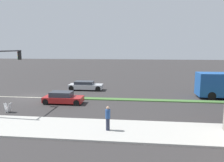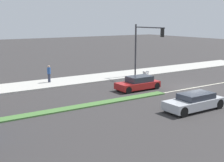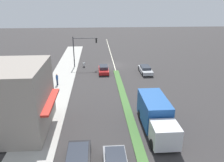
{
  "view_description": "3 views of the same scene",
  "coord_description": "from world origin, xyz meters",
  "views": [
    {
      "loc": [
        23.41,
        12.35,
        5.77
      ],
      "look_at": [
        -0.48,
        9.61,
        2.01
      ],
      "focal_mm": 35.0,
      "sensor_mm": 36.0,
      "label": 1
    },
    {
      "loc": [
        -19.44,
        21.86,
        6.29
      ],
      "look_at": [
        0.12,
        9.0,
        1.61
      ],
      "focal_mm": 50.0,
      "sensor_mm": 36.0,
      "label": 2
    },
    {
      "loc": [
        3.42,
        41.0,
        11.92
      ],
      "look_at": [
        1.3,
        12.28,
        1.2
      ],
      "focal_mm": 35.0,
      "sensor_mm": 36.0,
      "label": 3
    }
  ],
  "objects": [
    {
      "name": "lane_marking_center",
      "position": [
        0.0,
        0.0,
        0.0
      ],
      "size": [
        0.16,
        60.0,
        0.01
      ],
      "primitive_type": "cube",
      "color": "beige",
      "rests_on": "ground"
    },
    {
      "name": "building_corner_store",
      "position": [
        10.94,
        21.95,
        3.32
      ],
      "size": [
        6.27,
        7.24,
        6.4
      ],
      "color": "gray",
      "rests_on": "sidewalk_right"
    },
    {
      "name": "pedestrian",
      "position": [
        9.25,
        10.44,
        1.01
      ],
      "size": [
        0.34,
        0.34,
        1.69
      ],
      "color": "#282D42",
      "rests_on": "sidewalk_right"
    },
    {
      "name": "median_strip",
      "position": [
        0.0,
        27.0,
        0.05
      ],
      "size": [
        0.9,
        46.0,
        0.1
      ],
      "primitive_type": "cube",
      "color": "#477538",
      "rests_on": "ground"
    },
    {
      "name": "hatchback_red",
      "position": [
        2.2,
        4.82,
        0.59
      ],
      "size": [
        1.73,
        4.0,
        1.23
      ],
      "color": "#AD1E1E",
      "rests_on": "ground"
    },
    {
      "name": "sidewalk_right",
      "position": [
        9.0,
        18.5,
        0.06
      ],
      "size": [
        4.0,
        73.0,
        0.12
      ],
      "primitive_type": "cube",
      "color": "#B2AFA8",
      "rests_on": "ground"
    },
    {
      "name": "suv_black",
      "position": [
        5.0,
        27.55,
        0.6
      ],
      "size": [
        1.87,
        4.51,
        1.22
      ],
      "color": "black",
      "rests_on": "ground"
    },
    {
      "name": "delivery_truck",
      "position": [
        -2.2,
        22.72,
        1.47
      ],
      "size": [
        2.44,
        7.5,
        2.87
      ],
      "color": "silver",
      "rests_on": "ground"
    },
    {
      "name": "ground_plane",
      "position": [
        0.0,
        18.0,
        0.0
      ],
      "size": [
        160.0,
        160.0,
        0.0
      ],
      "primitive_type": "plane",
      "color": "#333030"
    },
    {
      "name": "warning_aframe_sign",
      "position": [
        5.78,
        0.98,
        0.43
      ],
      "size": [
        0.45,
        0.53,
        0.84
      ],
      "color": "silver",
      "rests_on": "ground"
    },
    {
      "name": "traffic_signal_main",
      "position": [
        6.12,
        1.03,
        3.9
      ],
      "size": [
        4.59,
        0.34,
        5.6
      ],
      "color": "#333338",
      "rests_on": "sidewalk_right"
    },
    {
      "name": "sedan_silver",
      "position": [
        -5.0,
        5.49,
        0.6
      ],
      "size": [
        1.76,
        4.51,
        1.2
      ],
      "color": "#B7BABF",
      "rests_on": "ground"
    }
  ]
}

